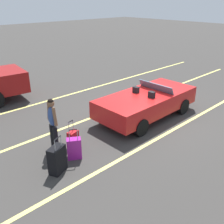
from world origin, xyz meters
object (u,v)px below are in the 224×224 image
(suitcase_medium_bright, at_px, (74,148))
(convertible_car, at_px, (150,101))
(suitcase_small_carryon, at_px, (73,139))
(suitcase_large_black, at_px, (57,160))
(traveler_person, at_px, (53,122))

(suitcase_medium_bright, bearing_deg, convertible_car, -52.65)
(convertible_car, distance_m, suitcase_small_carryon, 3.50)
(suitcase_large_black, height_order, traveler_person, traveler_person)
(suitcase_small_carryon, bearing_deg, traveler_person, -122.58)
(suitcase_medium_bright, xyz_separation_m, suitcase_small_carryon, (0.35, 0.55, -0.06))
(suitcase_large_black, distance_m, traveler_person, 1.21)
(suitcase_small_carryon, xyz_separation_m, traveler_person, (-0.54, 0.18, 0.68))
(convertible_car, xyz_separation_m, suitcase_small_carryon, (-3.48, 0.14, -0.34))
(suitcase_medium_bright, relative_size, suitcase_small_carryon, 1.14)
(suitcase_small_carryon, distance_m, traveler_person, 0.88)
(convertible_car, distance_m, suitcase_large_black, 4.57)
(suitcase_large_black, relative_size, suitcase_medium_bright, 1.09)
(convertible_car, height_order, suitcase_small_carryon, convertible_car)
(suitcase_small_carryon, bearing_deg, suitcase_medium_bright, -46.23)
(suitcase_small_carryon, bearing_deg, convertible_car, 73.95)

